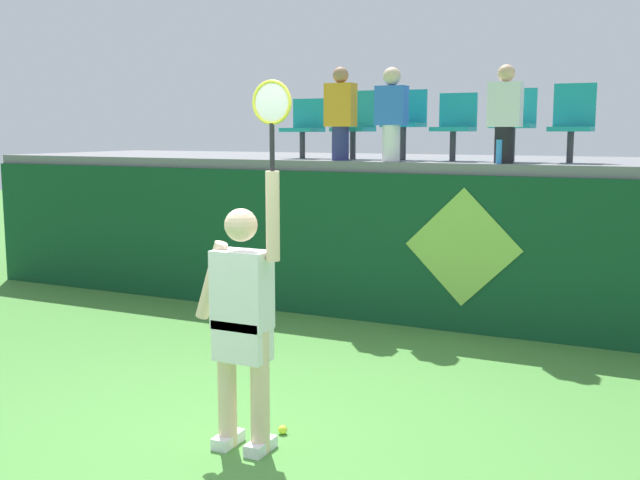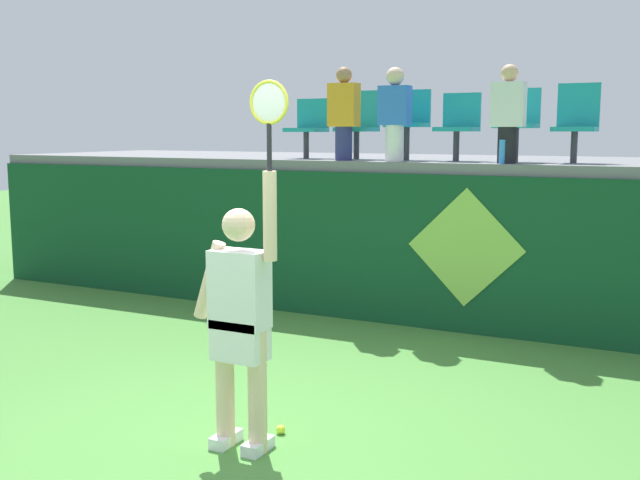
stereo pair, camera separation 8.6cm
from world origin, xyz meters
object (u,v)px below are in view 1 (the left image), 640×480
object	(u,v)px
stadium_chair_5	(573,120)
spectator_1	(340,112)
stadium_chair_1	(356,122)
stadium_chair_3	(455,123)
tennis_ball	(283,430)
spectator_2	(505,113)
stadium_chair_4	(514,120)
water_bottle	(499,152)
stadium_chair_0	(305,125)
stadium_chair_2	(405,120)
spectator_0	(391,112)
tennis_player	(243,316)

from	to	relation	value
stadium_chair_5	spectator_1	size ratio (longest dim) A/B	0.79
stadium_chair_1	stadium_chair_3	xyz separation A→B (m)	(1.24, -0.01, -0.02)
stadium_chair_3	tennis_ball	bearing A→B (deg)	-90.90
spectator_2	tennis_ball	bearing A→B (deg)	-101.58
stadium_chair_5	stadium_chair_4	bearing A→B (deg)	-179.19
tennis_ball	water_bottle	xyz separation A→B (m)	(0.70, 3.47, 1.91)
stadium_chair_3	spectator_2	distance (m)	0.82
water_bottle	stadium_chair_5	world-z (taller)	stadium_chair_5
stadium_chair_0	stadium_chair_2	world-z (taller)	stadium_chair_2
stadium_chair_0	spectator_0	size ratio (longest dim) A/B	0.71
stadium_chair_4	spectator_1	bearing A→B (deg)	-167.10
tennis_ball	stadium_chair_0	world-z (taller)	stadium_chair_0
water_bottle	stadium_chair_0	distance (m)	2.64
stadium_chair_1	stadium_chair_4	distance (m)	1.91
stadium_chair_3	spectator_1	bearing A→B (deg)	-160.58
tennis_player	stadium_chair_1	size ratio (longest dim) A/B	2.99
tennis_player	spectator_2	distance (m)	4.23
tennis_player	tennis_ball	distance (m)	0.96
water_bottle	spectator_1	size ratio (longest dim) A/B	0.23
spectator_2	stadium_chair_0	bearing A→B (deg)	169.95
stadium_chair_1	stadium_chair_4	bearing A→B (deg)	-0.20
spectator_0	stadium_chair_1	bearing A→B (deg)	143.39
spectator_1	stadium_chair_3	bearing A→B (deg)	19.42
stadium_chair_4	stadium_chair_2	bearing A→B (deg)	-179.98
stadium_chair_0	spectator_1	distance (m)	0.82
spectator_1	spectator_2	world-z (taller)	spectator_1
stadium_chair_0	stadium_chair_4	world-z (taller)	stadium_chair_4
stadium_chair_2	stadium_chair_5	size ratio (longest dim) A/B	0.97
stadium_chair_4	spectator_2	bearing A→B (deg)	-90.00
water_bottle	stadium_chair_4	size ratio (longest dim) A/B	0.31
stadium_chair_3	tennis_player	bearing A→B (deg)	-92.29
stadium_chair_0	spectator_1	xyz separation A→B (m)	(0.69, -0.44, 0.14)
stadium_chair_0	stadium_chair_5	bearing A→B (deg)	0.19
stadium_chair_1	tennis_player	bearing A→B (deg)	-76.26
tennis_ball	water_bottle	size ratio (longest dim) A/B	0.26
stadium_chair_2	spectator_1	size ratio (longest dim) A/B	0.77
tennis_player	stadium_chair_0	size ratio (longest dim) A/B	3.33
stadium_chair_3	spectator_0	distance (m)	0.77
tennis_ball	stadium_chair_4	world-z (taller)	stadium_chair_4
spectator_2	stadium_chair_3	bearing A→B (deg)	145.24
tennis_ball	spectator_1	size ratio (longest dim) A/B	0.06
stadium_chair_1	water_bottle	bearing A→B (deg)	-16.70
stadium_chair_4	spectator_1	xyz separation A→B (m)	(-1.91, -0.44, 0.09)
stadium_chair_5	stadium_chair_0	bearing A→B (deg)	-179.81
tennis_player	stadium_chair_4	size ratio (longest dim) A/B	3.05
stadium_chair_4	stadium_chair_5	distance (m)	0.62
water_bottle	stadium_chair_4	xyz separation A→B (m)	(0.03, 0.56, 0.33)
tennis_player	spectator_2	size ratio (longest dim) A/B	2.41
tennis_player	stadium_chair_4	world-z (taller)	stadium_chair_4
stadium_chair_1	stadium_chair_4	world-z (taller)	stadium_chair_1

